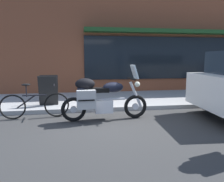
# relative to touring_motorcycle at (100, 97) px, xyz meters

# --- Properties ---
(ground_plane) EXTENTS (80.00, 80.00, 0.00)m
(ground_plane) POSITION_rel_touring_motorcycle_xyz_m (0.20, -0.19, -0.60)
(ground_plane) COLOR #303030
(touring_motorcycle) EXTENTS (2.19, 0.74, 1.38)m
(touring_motorcycle) POSITION_rel_touring_motorcycle_xyz_m (0.00, 0.00, 0.00)
(touring_motorcycle) COLOR black
(touring_motorcycle) RESTS_ON ground_plane
(parked_bicycle) EXTENTS (1.72, 0.48, 0.91)m
(parked_bicycle) POSITION_rel_touring_motorcycle_xyz_m (-1.65, 0.48, -0.24)
(parked_bicycle) COLOR black
(parked_bicycle) RESTS_ON ground_plane
(sandwich_board_sign) EXTENTS (0.55, 0.41, 0.90)m
(sandwich_board_sign) POSITION_rel_touring_motorcycle_xyz_m (-1.43, 1.52, -0.02)
(sandwich_board_sign) COLOR black
(sandwich_board_sign) RESTS_ON sidewalk_curb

